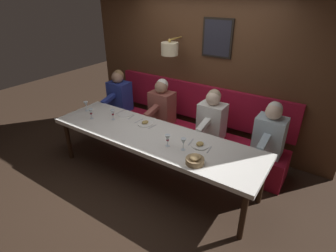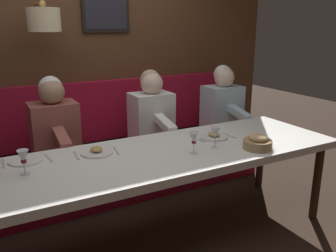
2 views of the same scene
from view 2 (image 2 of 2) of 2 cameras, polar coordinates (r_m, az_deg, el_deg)
The scene contains 14 objects.
ground_plane at distance 2.92m, azimuth -3.62°, elevation -18.51°, with size 12.00×12.00×0.00m, color #332319.
dining_table at distance 2.59m, azimuth -3.88°, elevation -5.96°, with size 0.90×3.17×0.74m.
banquette_bench at distance 3.54m, azimuth -9.84°, elevation -8.03°, with size 0.52×3.37×0.45m, color maroon.
back_wall_panel at distance 3.80m, azimuth -13.57°, elevation 11.21°, with size 0.59×4.57×2.90m.
diner_nearest at distance 3.96m, azimuth 8.86°, elevation 3.64°, with size 0.60×0.40×0.79m.
diner_near at distance 3.51m, azimuth -2.70°, elevation 2.21°, with size 0.60×0.40×0.79m.
diner_middle at distance 3.23m, azimuth -18.00°, elevation 0.20°, with size 0.60×0.40×0.79m.
place_setting_0 at distance 2.65m, azimuth -11.53°, elevation -4.09°, with size 0.24×0.32×0.05m.
place_setting_1 at distance 2.65m, azimuth -22.09°, elevation -5.15°, with size 0.24×0.32×0.01m.
place_setting_2 at distance 2.98m, azimuth 7.43°, elevation -1.65°, with size 0.24×0.33×0.05m.
wine_glass_0 at distance 2.72m, azimuth 7.69°, elevation -1.13°, with size 0.07×0.07×0.16m.
wine_glass_1 at distance 2.58m, azimuth 4.24°, elevation -2.02°, with size 0.07×0.07×0.16m.
wine_glass_4 at distance 2.39m, azimuth -22.48°, elevation -4.72°, with size 0.07×0.07×0.16m.
bread_bowl at distance 2.77m, azimuth 14.34°, elevation -2.66°, with size 0.22×0.22×0.12m.
Camera 2 is at (-2.19, 0.99, 1.65)m, focal length 37.48 mm.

